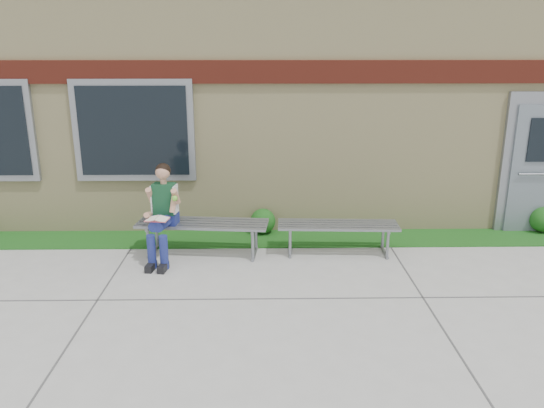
{
  "coord_description": "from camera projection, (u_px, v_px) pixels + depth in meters",
  "views": [
    {
      "loc": [
        -0.96,
        -5.4,
        2.97
      ],
      "look_at": [
        -0.84,
        1.7,
        0.86
      ],
      "focal_mm": 35.0,
      "sensor_mm": 36.0,
      "label": 1
    }
  ],
  "objects": [
    {
      "name": "ground",
      "position": [
        349.0,
        318.0,
        6.04
      ],
      "size": [
        80.0,
        80.0,
        0.0
      ],
      "primitive_type": "plane",
      "color": "#9E9E99",
      "rests_on": "ground"
    },
    {
      "name": "grass_strip",
      "position": [
        323.0,
        238.0,
        8.52
      ],
      "size": [
        16.0,
        0.8,
        0.02
      ],
      "primitive_type": "cube",
      "color": "#154C14",
      "rests_on": "ground"
    },
    {
      "name": "school_building",
      "position": [
        308.0,
        89.0,
        11.17
      ],
      "size": [
        16.2,
        6.22,
        4.2
      ],
      "color": "beige",
      "rests_on": "ground"
    },
    {
      "name": "bench_left",
      "position": [
        203.0,
        229.0,
        7.81
      ],
      "size": [
        1.96,
        0.72,
        0.5
      ],
      "rotation": [
        0.0,
        0.0,
        -0.1
      ],
      "color": "gray",
      "rests_on": "ground"
    },
    {
      "name": "bench_right",
      "position": [
        338.0,
        231.0,
        7.85
      ],
      "size": [
        1.79,
        0.57,
        0.46
      ],
      "rotation": [
        0.0,
        0.0,
        -0.05
      ],
      "color": "gray",
      "rests_on": "ground"
    },
    {
      "name": "girl",
      "position": [
        162.0,
        211.0,
        7.5
      ],
      "size": [
        0.49,
        0.84,
        1.4
      ],
      "rotation": [
        0.0,
        0.0,
        -0.14
      ],
      "color": "navy",
      "rests_on": "ground"
    },
    {
      "name": "shrub_mid",
      "position": [
        263.0,
        221.0,
        8.69
      ],
      "size": [
        0.41,
        0.41,
        0.41
      ],
      "primitive_type": "sphere",
      "color": "#154C14",
      "rests_on": "grass_strip"
    },
    {
      "name": "shrub_east",
      "position": [
        542.0,
        219.0,
        8.76
      ],
      "size": [
        0.42,
        0.42,
        0.42
      ],
      "primitive_type": "sphere",
      "color": "#154C14",
      "rests_on": "grass_strip"
    }
  ]
}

